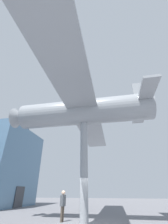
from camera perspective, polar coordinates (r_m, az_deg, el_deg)
The scene contains 3 objects.
support_pylon_central at distance 10.86m, azimuth 0.00°, elevation -20.19°, with size 0.53×0.53×6.44m.
suspended_airplane at distance 12.22m, azimuth -0.76°, elevation -0.02°, with size 20.82×11.86×3.26m.
visitor_person at distance 11.92m, azimuth -8.07°, elevation -31.11°, with size 0.44×0.30×1.80m.
Camera 1 is at (-10.55, -2.11, 1.74)m, focal length 24.00 mm.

